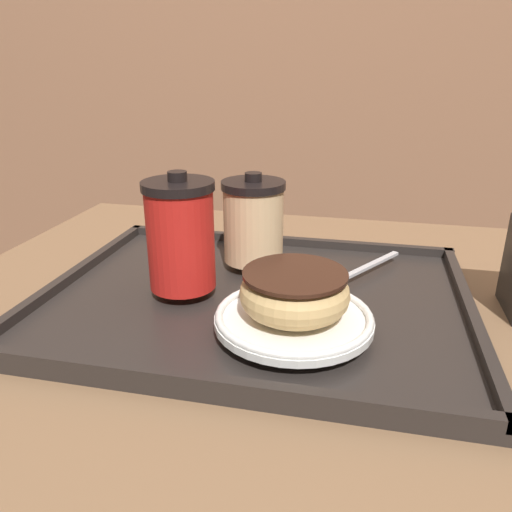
# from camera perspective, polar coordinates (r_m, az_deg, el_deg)

# --- Properties ---
(cafe_table) EXTENTS (0.85, 0.76, 0.70)m
(cafe_table) POSITION_cam_1_polar(r_m,az_deg,el_deg) (0.71, 0.28, -17.71)
(cafe_table) COLOR #846042
(cafe_table) RESTS_ON ground_plane
(serving_tray) EXTENTS (0.50, 0.39, 0.02)m
(serving_tray) POSITION_cam_1_polar(r_m,az_deg,el_deg) (0.61, -0.00, -4.99)
(serving_tray) COLOR #282321
(serving_tray) RESTS_ON cafe_table
(coffee_cup_front) EXTENTS (0.08, 0.08, 0.14)m
(coffee_cup_front) POSITION_cam_1_polar(r_m,az_deg,el_deg) (0.59, -8.61, 2.44)
(coffee_cup_front) COLOR red
(coffee_cup_front) RESTS_ON serving_tray
(coffee_cup_rear) EXTENTS (0.08, 0.08, 0.12)m
(coffee_cup_rear) POSITION_cam_1_polar(r_m,az_deg,el_deg) (0.67, -0.30, 4.06)
(coffee_cup_rear) COLOR #E0B784
(coffee_cup_rear) RESTS_ON serving_tray
(plate_with_chocolate_donut) EXTENTS (0.16, 0.16, 0.01)m
(plate_with_chocolate_donut) POSITION_cam_1_polar(r_m,az_deg,el_deg) (0.52, 4.34, -7.04)
(plate_with_chocolate_donut) COLOR white
(plate_with_chocolate_donut) RESTS_ON serving_tray
(donut_chocolate_glazed) EXTENTS (0.11, 0.11, 0.04)m
(donut_chocolate_glazed) POSITION_cam_1_polar(r_m,az_deg,el_deg) (0.51, 4.43, -4.12)
(donut_chocolate_glazed) COLOR #DBB270
(donut_chocolate_glazed) RESTS_ON plate_with_chocolate_donut
(spoon) EXTENTS (0.10, 0.14, 0.01)m
(spoon) POSITION_cam_1_polar(r_m,az_deg,el_deg) (0.63, 10.31, -2.15)
(spoon) COLOR silver
(spoon) RESTS_ON serving_tray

